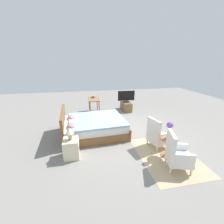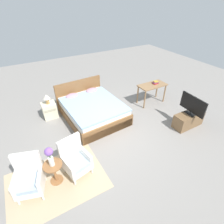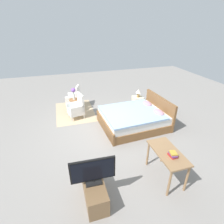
% 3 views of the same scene
% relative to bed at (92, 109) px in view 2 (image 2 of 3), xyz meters
% --- Properties ---
extents(ground_plane, '(16.00, 16.00, 0.00)m').
position_rel_bed_xyz_m(ground_plane, '(0.15, -1.06, -0.30)').
color(ground_plane, gray).
extents(floor_rug, '(2.10, 1.50, 0.01)m').
position_rel_bed_xyz_m(floor_rug, '(-1.71, -1.89, -0.29)').
color(floor_rug, tan).
rests_on(floor_rug, ground_plane).
extents(bed, '(1.85, 2.24, 0.96)m').
position_rel_bed_xyz_m(bed, '(0.00, 0.00, 0.00)').
color(bed, brown).
rests_on(bed, ground_plane).
extents(armchair_by_window_left, '(0.68, 0.68, 0.92)m').
position_rel_bed_xyz_m(armchair_by_window_left, '(-2.20, -1.84, 0.09)').
color(armchair_by_window_left, white).
rests_on(armchair_by_window_left, floor_rug).
extents(armchair_by_window_right, '(0.64, 0.64, 0.92)m').
position_rel_bed_xyz_m(armchair_by_window_right, '(-1.22, -1.83, 0.09)').
color(armchair_by_window_right, white).
rests_on(armchair_by_window_right, floor_rug).
extents(side_table, '(0.40, 0.40, 0.54)m').
position_rel_bed_xyz_m(side_table, '(-1.71, -1.87, 0.04)').
color(side_table, '#936038').
rests_on(side_table, ground_plane).
extents(flower_vase, '(0.17, 0.17, 0.48)m').
position_rel_bed_xyz_m(flower_vase, '(-1.71, -1.87, 0.54)').
color(flower_vase, silver).
rests_on(flower_vase, side_table).
extents(nightstand, '(0.44, 0.41, 0.53)m').
position_rel_bed_xyz_m(nightstand, '(-1.24, 0.68, -0.03)').
color(nightstand, beige).
rests_on(nightstand, ground_plane).
extents(table_lamp, '(0.22, 0.22, 0.33)m').
position_rel_bed_xyz_m(table_lamp, '(-1.24, 0.68, 0.44)').
color(table_lamp, tan).
rests_on(table_lamp, nightstand).
extents(tv_stand, '(0.96, 0.40, 0.45)m').
position_rel_bed_xyz_m(tv_stand, '(2.42, -1.93, -0.07)').
color(tv_stand, brown).
rests_on(tv_stand, ground_plane).
extents(tv_flatscreen, '(0.21, 0.87, 0.59)m').
position_rel_bed_xyz_m(tv_flatscreen, '(2.42, -1.93, 0.46)').
color(tv_flatscreen, black).
rests_on(tv_flatscreen, tv_stand).
extents(vanity_desk, '(1.04, 0.52, 0.74)m').
position_rel_bed_xyz_m(vanity_desk, '(2.33, -0.23, 0.33)').
color(vanity_desk, '#8E6B47').
rests_on(vanity_desk, ground_plane).
extents(book_stack, '(0.21, 0.16, 0.11)m').
position_rel_bed_xyz_m(book_stack, '(2.48, -0.22, 0.49)').
color(book_stack, '#AD2823').
rests_on(book_stack, vanity_desk).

